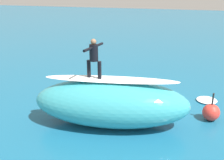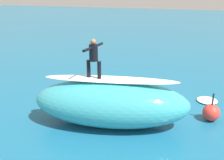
{
  "view_description": "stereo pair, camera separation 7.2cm",
  "coord_description": "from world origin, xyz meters",
  "px_view_note": "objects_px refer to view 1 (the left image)",
  "views": [
    {
      "loc": [
        -2.89,
        10.82,
        5.19
      ],
      "look_at": [
        0.66,
        0.64,
        1.37
      ],
      "focal_mm": 41.71,
      "sensor_mm": 36.0,
      "label": 1
    },
    {
      "loc": [
        -2.95,
        10.8,
        5.19
      ],
      "look_at": [
        0.66,
        0.64,
        1.37
      ],
      "focal_mm": 41.71,
      "sensor_mm": 36.0,
      "label": 2
    }
  ],
  "objects_px": {
    "surfboard_paddling": "(125,96)",
    "surfer_paddling": "(124,93)",
    "surfer_riding": "(94,56)",
    "surfboard_riding": "(94,79)",
    "buoy_marker": "(211,112)"
  },
  "relations": [
    {
      "from": "surfboard_paddling",
      "to": "surfer_paddling",
      "type": "distance_m",
      "value": 0.19
    },
    {
      "from": "surfer_riding",
      "to": "surfer_paddling",
      "type": "distance_m",
      "value": 4.08
    },
    {
      "from": "surfboard_riding",
      "to": "surfboard_paddling",
      "type": "relative_size",
      "value": 0.88
    },
    {
      "from": "surfboard_riding",
      "to": "surfer_paddling",
      "type": "xyz_separation_m",
      "value": [
        -0.27,
        -3.1,
        -1.72
      ]
    },
    {
      "from": "surfer_paddling",
      "to": "surfboard_paddling",
      "type": "bearing_deg",
      "value": 0.0
    },
    {
      "from": "surfer_paddling",
      "to": "surfboard_riding",
      "type": "bearing_deg",
      "value": -67.33
    },
    {
      "from": "surfer_paddling",
      "to": "buoy_marker",
      "type": "bearing_deg",
      "value": 10.49
    },
    {
      "from": "surfboard_riding",
      "to": "surfer_paddling",
      "type": "distance_m",
      "value": 3.55
    },
    {
      "from": "surfboard_paddling",
      "to": "buoy_marker",
      "type": "distance_m",
      "value": 4.24
    },
    {
      "from": "surfboard_paddling",
      "to": "buoy_marker",
      "type": "height_order",
      "value": "buoy_marker"
    },
    {
      "from": "surfboard_paddling",
      "to": "surfer_paddling",
      "type": "height_order",
      "value": "surfer_paddling"
    },
    {
      "from": "surfer_riding",
      "to": "surfer_paddling",
      "type": "bearing_deg",
      "value": -90.19
    },
    {
      "from": "surfboard_paddling",
      "to": "buoy_marker",
      "type": "bearing_deg",
      "value": 10.79
    },
    {
      "from": "surfer_riding",
      "to": "surfboard_paddling",
      "type": "xyz_separation_m",
      "value": [
        -0.38,
        -3.04,
        -2.79
      ]
    },
    {
      "from": "surfer_paddling",
      "to": "buoy_marker",
      "type": "xyz_separation_m",
      "value": [
        -4.15,
        1.28,
        0.18
      ]
    }
  ]
}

